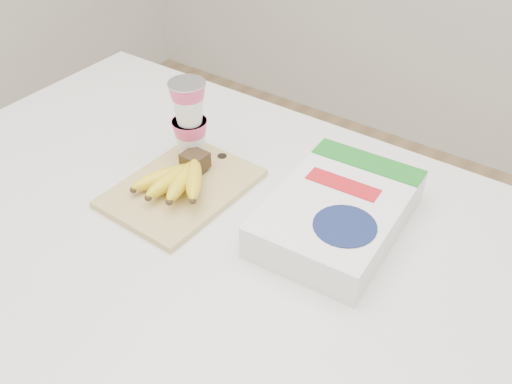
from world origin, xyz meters
TOP-DOWN VIEW (x-y plane):
  - room at (0.00, 0.00)m, footprint 4.00×4.00m
  - table at (0.00, 0.00)m, footprint 1.32×0.88m
  - cutting_board at (-0.09, 0.05)m, footprint 0.22×0.29m
  - bananas at (-0.09, 0.04)m, footprint 0.16×0.17m
  - yogurt_stack at (-0.13, 0.14)m, footprint 0.08×0.08m
  - cereal_box at (0.21, 0.13)m, footprint 0.23×0.33m

SIDE VIEW (x-z plane):
  - table at x=0.00m, z-range 0.00..0.99m
  - cutting_board at x=-0.09m, z-range 0.99..1.01m
  - cereal_box at x=0.21m, z-range 0.99..1.06m
  - bananas at x=-0.09m, z-range 1.00..1.06m
  - yogurt_stack at x=-0.13m, z-range 1.01..1.19m
  - room at x=0.00m, z-range -0.65..3.35m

